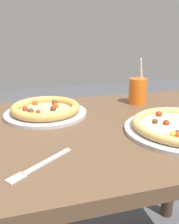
{
  "coord_description": "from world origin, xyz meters",
  "views": [
    {
      "loc": [
        -0.27,
        -0.78,
        1.07
      ],
      "look_at": [
        -0.02,
        0.06,
        0.78
      ],
      "focal_mm": 40.64,
      "sensor_mm": 36.0,
      "label": 1
    }
  ],
  "objects": [
    {
      "name": "drink_cup_colored",
      "position": [
        0.25,
        0.21,
        0.81
      ],
      "size": [
        0.08,
        0.08,
        0.2
      ],
      "color": "orange",
      "rests_on": "dining_table"
    },
    {
      "name": "fork",
      "position": [
        -0.23,
        -0.22,
        0.75
      ],
      "size": [
        0.17,
        0.14,
        0.0
      ],
      "color": "silver",
      "rests_on": "dining_table"
    },
    {
      "name": "dining_table",
      "position": [
        0.0,
        0.0,
        0.63
      ],
      "size": [
        1.23,
        0.77,
        0.75
      ],
      "color": "brown",
      "rests_on": "ground"
    },
    {
      "name": "pizza_far",
      "position": [
        -0.17,
        0.17,
        0.77
      ],
      "size": [
        0.32,
        0.32,
        0.04
      ],
      "color": "#B7B7BC",
      "rests_on": "dining_table"
    }
  ]
}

